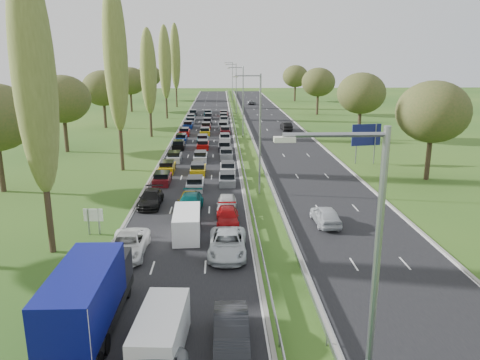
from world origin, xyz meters
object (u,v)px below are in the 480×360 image
object	(u,v)px
blue_lorry	(89,297)
direction_sign	(366,137)
white_van_rear	(187,223)
near_car_3	(151,198)
white_van_front	(161,331)
info_sign	(93,218)
near_car_2	(128,245)

from	to	relation	value
blue_lorry	direction_sign	world-z (taller)	direction_sign
blue_lorry	white_van_rear	size ratio (longest dim) A/B	1.79
near_car_3	white_van_front	bearing A→B (deg)	-79.79
blue_lorry	info_sign	world-z (taller)	blue_lorry
blue_lorry	white_van_rear	world-z (taller)	blue_lorry
white_van_rear	info_sign	distance (m)	7.36
white_van_front	info_sign	xyz separation A→B (m)	(-7.13, 15.41, 0.30)
near_car_3	info_sign	xyz separation A→B (m)	(-3.40, -7.12, 0.63)
near_car_2	white_van_front	distance (m)	11.87
info_sign	white_van_front	bearing A→B (deg)	-65.17
info_sign	direction_sign	size ratio (longest dim) A/B	0.40
near_car_2	blue_lorry	world-z (taller)	blue_lorry
info_sign	near_car_3	bearing A→B (deg)	64.46
info_sign	near_car_2	bearing A→B (deg)	-50.71
near_car_3	white_van_rear	world-z (taller)	white_van_rear
info_sign	direction_sign	bearing A→B (deg)	39.82
blue_lorry	white_van_front	bearing A→B (deg)	-23.59
near_car_2	info_sign	distance (m)	5.40
white_van_front	direction_sign	world-z (taller)	direction_sign
blue_lorry	white_van_front	size ratio (longest dim) A/B	1.76
near_car_2	blue_lorry	bearing A→B (deg)	-89.81
blue_lorry	white_van_front	distance (m)	4.19
near_car_2	blue_lorry	size ratio (longest dim) A/B	0.60
near_car_2	white_van_rear	distance (m)	5.35
blue_lorry	white_van_rear	bearing A→B (deg)	74.07
near_car_2	blue_lorry	distance (m)	9.66
near_car_2	direction_sign	world-z (taller)	direction_sign
near_car_3	blue_lorry	distance (m)	20.90
direction_sign	info_sign	bearing A→B (deg)	-140.18
white_van_front	info_sign	size ratio (longest dim) A/B	2.48
direction_sign	blue_lorry	bearing A→B (deg)	-123.93
near_car_2	white_van_rear	size ratio (longest dim) A/B	1.08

